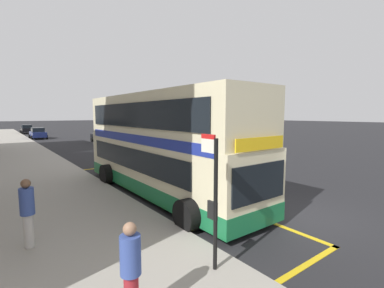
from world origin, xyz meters
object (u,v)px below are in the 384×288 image
bus_stop_sign (213,193)px  parked_car_black_kerbside (27,129)px  parked_car_black_distant (128,140)px  pedestrian_further_back (27,210)px  double_decker_bus (161,148)px  parked_car_navy_far (38,133)px  parked_car_black_across (102,136)px  pedestrian_waiting_near_sign (131,268)px

bus_stop_sign → parked_car_black_kerbside: bearing=88.2°
parked_car_black_distant → pedestrian_further_back: pedestrian_further_back is taller
double_decker_bus → bus_stop_sign: 6.46m
parked_car_black_kerbside → parked_car_navy_far: 13.40m
parked_car_navy_far → pedestrian_further_back: bearing=-95.0°
double_decker_bus → bus_stop_sign: double_decker_bus is taller
double_decker_bus → parked_car_black_across: size_ratio=2.63×
parked_car_black_distant → double_decker_bus: bearing=-110.9°
bus_stop_sign → pedestrian_further_back: 4.77m
parked_car_black_kerbside → parked_car_black_across: (5.87, -23.80, 0.00)m
bus_stop_sign → pedestrian_waiting_near_sign: bus_stop_sign is taller
parked_car_navy_far → pedestrian_waiting_near_sign: (-3.88, -40.50, 0.26)m
double_decker_bus → parked_car_black_distant: size_ratio=2.63×
double_decker_bus → pedestrian_waiting_near_sign: 7.83m
parked_car_black_distant → parked_car_black_across: 7.37m
double_decker_bus → parked_car_black_distant: 17.24m
pedestrian_waiting_near_sign → bus_stop_sign: bearing=10.3°
bus_stop_sign → parked_car_black_distant: bus_stop_sign is taller
double_decker_bus → bus_stop_sign: size_ratio=3.73×
parked_car_black_kerbside → parked_car_black_across: same height
parked_car_black_distant → parked_car_black_kerbside: bearing=98.8°
parked_car_navy_far → parked_car_black_distant: bearing=-68.8°
pedestrian_further_back → parked_car_black_distant: bearing=59.9°
parked_car_black_distant → pedestrian_waiting_near_sign: 24.77m
parked_car_navy_far → bus_stop_sign: bearing=-89.9°
parked_car_black_distant → parked_car_navy_far: size_ratio=1.00×
parked_car_black_distant → pedestrian_further_back: size_ratio=2.36×
parked_car_black_across → pedestrian_further_back: 28.31m
double_decker_bus → parked_car_navy_far: (-0.45, 34.06, -1.27)m
bus_stop_sign → parked_car_black_kerbside: bus_stop_sign is taller
pedestrian_waiting_near_sign → parked_car_navy_far: bearing=84.5°
parked_car_navy_far → parked_car_black_kerbside: bearing=92.9°
bus_stop_sign → parked_car_black_across: bus_stop_sign is taller
parked_car_black_across → pedestrian_waiting_near_sign: bearing=69.7°
parked_car_black_kerbside → parked_car_navy_far: (0.05, -13.40, 0.00)m
pedestrian_further_back → double_decker_bus: bearing=25.3°
bus_stop_sign → parked_car_navy_far: bus_stop_sign is taller
double_decker_bus → bus_stop_sign: (-2.23, -6.06, -0.22)m
bus_stop_sign → pedestrian_waiting_near_sign: (-2.10, -0.38, -0.79)m
parked_car_navy_far → pedestrian_further_back: size_ratio=2.36×
parked_car_black_kerbside → parked_car_navy_far: same height
double_decker_bus → pedestrian_waiting_near_sign: size_ratio=6.53×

